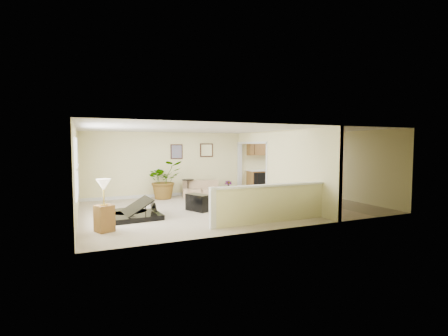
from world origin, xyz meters
name	(u,v)px	position (x,y,z in m)	size (l,w,h in m)	color
floor	(230,207)	(0.00, 0.00, 0.00)	(9.00, 9.00, 0.00)	beige
back_wall	(199,164)	(0.00, 3.00, 1.25)	(9.00, 0.04, 2.50)	beige
front_wall	(282,177)	(0.00, -3.00, 1.25)	(9.00, 0.04, 2.50)	beige
left_wall	(76,173)	(-4.50, 0.00, 1.25)	(0.04, 6.00, 2.50)	beige
right_wall	(339,165)	(4.50, 0.00, 1.25)	(0.04, 6.00, 2.50)	beige
ceiling	(230,130)	(0.00, 0.00, 2.50)	(9.00, 6.00, 0.04)	beige
kitchen_vinyl	(309,200)	(3.15, 0.00, 0.00)	(2.70, 6.00, 0.01)	tan
interior_partition	(274,168)	(1.80, 0.25, 1.22)	(0.18, 5.99, 2.50)	beige
pony_half_wall	(269,203)	(0.08, -2.30, 0.52)	(3.42, 0.22, 1.00)	beige
left_window	(76,167)	(-4.49, -0.50, 1.45)	(0.05, 2.15, 1.45)	white
wall_art_left	(177,152)	(-0.95, 2.97, 1.75)	(0.48, 0.04, 0.58)	#341C13
wall_mirror	(206,150)	(0.30, 2.97, 1.80)	(0.55, 0.04, 0.55)	#341C13
kitchen_cabinets	(270,171)	(3.19, 2.73, 0.87)	(2.36, 0.65, 2.33)	olive
piano	(134,199)	(-3.08, -0.36, 0.51)	(1.59, 1.65, 1.23)	black
piano_bench	(198,203)	(-1.13, -0.15, 0.25)	(0.39, 0.76, 0.51)	black
loveseat	(201,189)	(-0.15, 2.42, 0.31)	(1.60, 1.12, 0.81)	tan
accent_table	(188,185)	(-0.60, 2.65, 0.43)	(0.46, 0.46, 0.67)	black
palm_plant	(164,180)	(-1.56, 2.50, 0.70)	(1.46, 1.32, 1.43)	black
small_plant	(228,189)	(1.01, 2.40, 0.24)	(0.40, 0.40, 0.57)	black
lamp_stand	(104,209)	(-3.90, -1.57, 0.52)	(0.48, 0.48, 1.23)	olive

